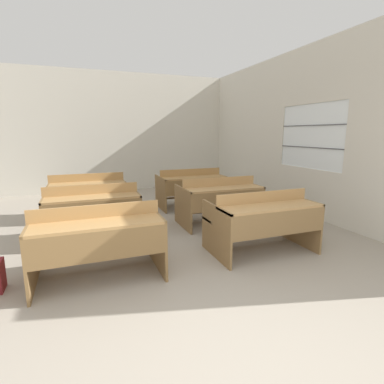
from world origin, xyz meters
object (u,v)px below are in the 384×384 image
Objects in this scene: bench_second_left at (93,209)px; bench_third_left at (88,193)px; bench_third_right at (191,186)px; bench_front_right at (263,219)px; bench_front_left at (98,238)px; bench_second_right at (220,198)px.

bench_third_left is (-0.02, 1.29, 0.00)m from bench_second_left.
bench_third_left is at bearing -179.71° from bench_third_right.
bench_front_right is 1.00× the size of bench_third_left.
bench_third_right is at bearing 90.23° from bench_front_right.
bench_third_right is at bearing 52.22° from bench_front_left.
bench_third_right is (2.03, 1.30, 0.00)m from bench_second_left.
bench_second_right is 2.45m from bench_third_left.
bench_front_right is 1.00× the size of bench_third_right.
bench_second_left is (0.01, 1.33, 0.00)m from bench_front_left.
bench_second_right is (0.02, 1.31, 0.00)m from bench_front_right.
bench_second_right is 1.00× the size of bench_third_right.
bench_third_left is 2.05m from bench_third_right.
bench_front_left is 1.00× the size of bench_third_right.
bench_second_right is 1.32m from bench_third_right.
bench_second_left is 1.00× the size of bench_third_left.
bench_third_right is (2.04, 2.63, 0.00)m from bench_front_left.
bench_second_right is at bearing -0.47° from bench_second_left.
bench_third_left and bench_third_right have the same top height.
bench_front_left and bench_third_left have the same top height.
bench_front_right is 3.33m from bench_third_left.
bench_second_right is at bearing -32.19° from bench_third_left.
bench_front_right is 1.31m from bench_second_right.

